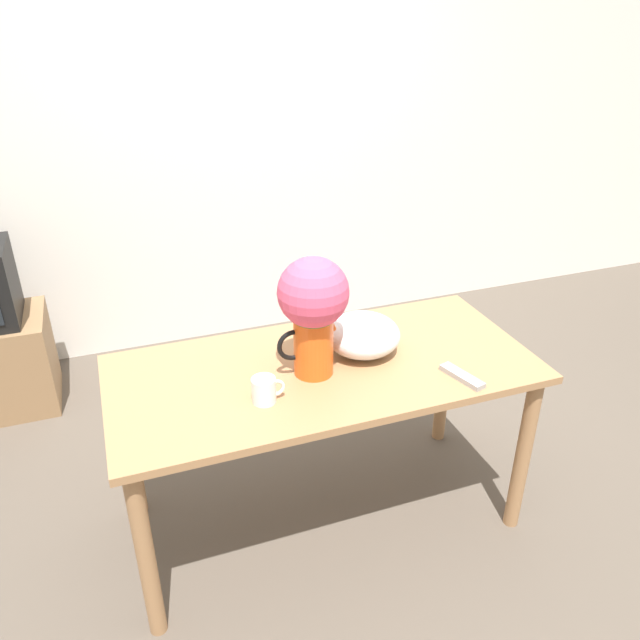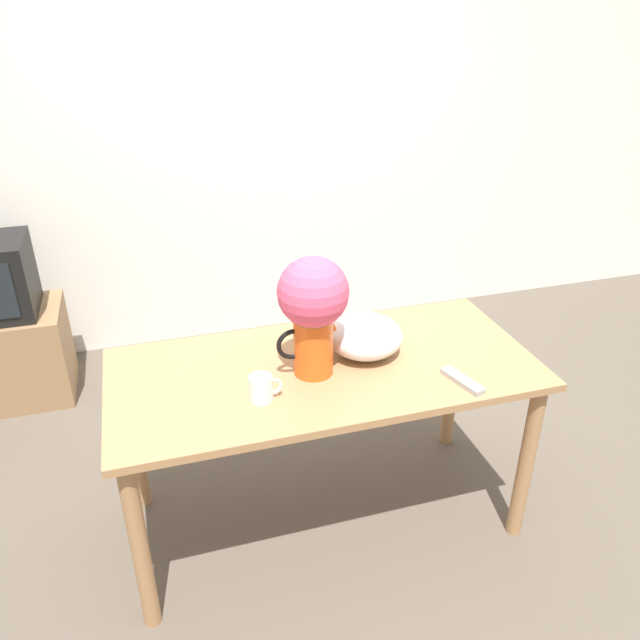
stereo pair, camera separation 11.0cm
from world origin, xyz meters
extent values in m
plane|color=brown|center=(0.00, 0.00, 0.00)|extent=(12.00, 12.00, 0.00)
cube|color=silver|center=(0.00, 1.85, 1.30)|extent=(8.00, 0.05, 2.60)
cube|color=#A3754C|center=(-0.09, 0.08, 0.73)|extent=(1.57, 0.73, 0.03)
cylinder|color=#A3754C|center=(-0.82, -0.22, 0.36)|extent=(0.06, 0.06, 0.72)
cylinder|color=#A3754C|center=(0.63, -0.22, 0.36)|extent=(0.06, 0.06, 0.72)
cylinder|color=#A3754C|center=(-0.82, 0.39, 0.36)|extent=(0.06, 0.06, 0.72)
cylinder|color=#A3754C|center=(0.63, 0.39, 0.36)|extent=(0.06, 0.06, 0.72)
cylinder|color=#E05619|center=(-0.14, 0.05, 0.87)|extent=(0.14, 0.14, 0.23)
cone|color=#E05619|center=(-0.08, 0.05, 0.95)|extent=(0.05, 0.05, 0.06)
torus|color=black|center=(-0.22, 0.05, 0.88)|extent=(0.12, 0.02, 0.12)
sphere|color=#3D7033|center=(-0.14, 0.05, 1.03)|extent=(0.19, 0.19, 0.19)
sphere|color=#DB4C70|center=(-0.14, 0.05, 1.07)|extent=(0.25, 0.25, 0.25)
cylinder|color=white|center=(-0.36, -0.06, 0.79)|extent=(0.08, 0.08, 0.09)
torus|color=white|center=(-0.32, -0.06, 0.79)|extent=(0.06, 0.01, 0.06)
ellipsoid|color=silver|center=(0.08, 0.13, 0.82)|extent=(0.29, 0.29, 0.15)
cube|color=#999999|center=(0.34, -0.17, 0.76)|extent=(0.09, 0.19, 0.02)
camera|label=1|loc=(-0.78, -1.76, 1.97)|focal=35.00mm
camera|label=2|loc=(-0.67, -1.80, 1.97)|focal=35.00mm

